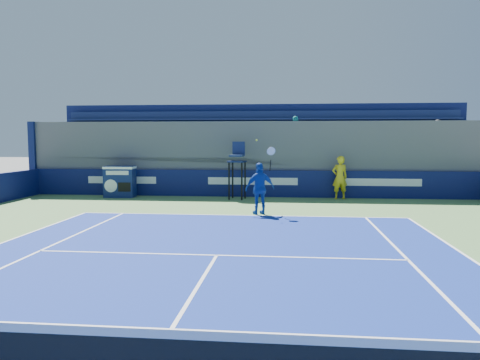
# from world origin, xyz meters

# --- Properties ---
(ball_person) EXTENTS (0.76, 0.58, 1.86)m
(ball_person) POSITION_xyz_m (3.78, 16.66, 0.94)
(ball_person) COLOR yellow
(ball_person) RESTS_ON apron
(back_hoarding) EXTENTS (20.40, 0.21, 1.20)m
(back_hoarding) POSITION_xyz_m (0.00, 17.10, 0.60)
(back_hoarding) COLOR #0D1248
(back_hoarding) RESTS_ON ground
(match_clock) EXTENTS (1.35, 0.79, 1.40)m
(match_clock) POSITION_xyz_m (-5.85, 16.34, 0.74)
(match_clock) COLOR #101C52
(match_clock) RESTS_ON ground
(umpire_chair) EXTENTS (0.80, 0.80, 2.48)m
(umpire_chair) POSITION_xyz_m (-0.59, 16.22, 1.53)
(umpire_chair) COLOR black
(umpire_chair) RESTS_ON ground
(tennis_player) EXTENTS (1.13, 0.80, 2.57)m
(tennis_player) POSITION_xyz_m (0.62, 12.19, 0.90)
(tennis_player) COLOR #1340A1
(tennis_player) RESTS_ON apron
(stadium_seating) EXTENTS (21.00, 4.05, 4.40)m
(stadium_seating) POSITION_xyz_m (0.01, 19.15, 1.83)
(stadium_seating) COLOR #504F54
(stadium_seating) RESTS_ON ground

